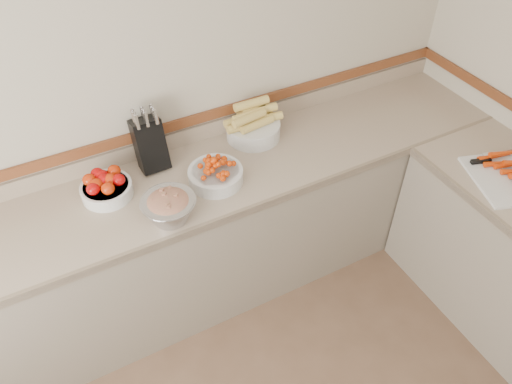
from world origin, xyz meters
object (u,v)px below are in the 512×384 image
cherry_tomato_bowl (216,173)px  corn_bowl (253,126)px  knife_block (150,143)px  tomato_bowl (106,186)px  rhubarb_bowl (169,207)px

cherry_tomato_bowl → corn_bowl: 0.44m
knife_block → corn_bowl: bearing=-2.5°
tomato_bowl → knife_block: bearing=22.4°
cherry_tomato_bowl → tomato_bowl: bearing=163.0°
tomato_bowl → cherry_tomato_bowl: cherry_tomato_bowl is taller
knife_block → rhubarb_bowl: 0.44m
cherry_tomato_bowl → corn_bowl: bearing=35.8°
corn_bowl → rhubarb_bowl: 0.78m
corn_bowl → rhubarb_bowl: size_ratio=1.29×
tomato_bowl → corn_bowl: 0.90m
knife_block → tomato_bowl: knife_block is taller
rhubarb_bowl → tomato_bowl: bearing=125.8°
rhubarb_bowl → knife_block: bearing=81.8°
knife_block → cherry_tomato_bowl: (0.25, -0.28, -0.10)m
cherry_tomato_bowl → corn_bowl: corn_bowl is taller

